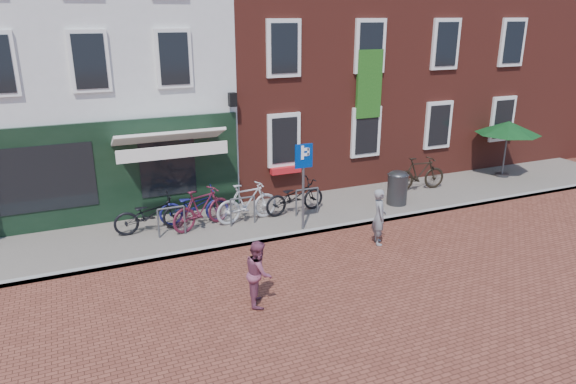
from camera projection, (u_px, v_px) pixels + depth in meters
name	position (u px, v px, depth m)	size (l,w,h in m)	color
ground	(309.00, 235.00, 14.47)	(80.00, 80.00, 0.00)	brown
sidewalk	(317.00, 211.00, 16.13)	(24.00, 3.00, 0.10)	slate
building_stucco	(82.00, 55.00, 17.26)	(8.00, 8.00, 9.00)	silver
building_brick_mid	(279.00, 36.00, 19.71)	(6.00, 8.00, 10.00)	maroon
building_brick_right	(412.00, 34.00, 21.95)	(6.00, 8.00, 10.00)	maroon
filler_right	(526.00, 43.00, 24.53)	(7.00, 8.00, 9.00)	maroon
litter_bin	(398.00, 186.00, 16.39)	(0.63, 0.63, 1.15)	#343536
parking_sign	(303.00, 172.00, 14.09)	(0.50, 0.08, 2.43)	#4C4C4F
parasol	(509.00, 125.00, 18.82)	(2.28, 2.28, 2.14)	#4C4C4F
woman	(379.00, 217.00, 13.71)	(0.55, 0.36, 1.51)	slate
boy	(259.00, 273.00, 10.85)	(0.68, 0.53, 1.40)	#7E3D53
bicycle_0	(150.00, 214.00, 14.28)	(0.68, 1.96, 1.03)	black
bicycle_1	(202.00, 208.00, 14.54)	(0.54, 1.90, 1.14)	#5B192A
bicycle_2	(194.00, 206.00, 14.89)	(0.68, 1.96, 1.03)	navy
bicycle_3	(247.00, 202.00, 15.01)	(0.54, 1.90, 1.14)	#B7B7B9
bicycle_4	(295.00, 196.00, 15.67)	(0.68, 1.96, 1.03)	black
bicycle_5	(419.00, 174.00, 17.71)	(0.54, 1.90, 1.14)	black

